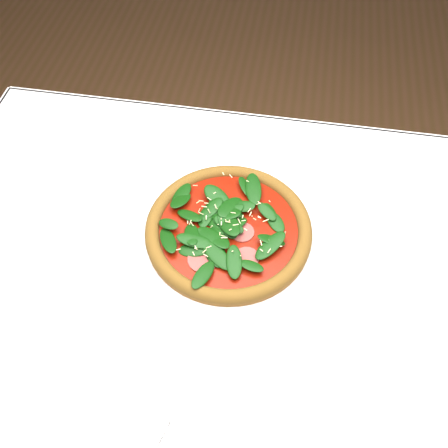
# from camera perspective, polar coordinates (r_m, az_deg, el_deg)

# --- Properties ---
(ground) EXTENTS (6.00, 6.00, 0.00)m
(ground) POSITION_cam_1_polar(r_m,az_deg,el_deg) (1.56, 0.97, -19.60)
(ground) COLOR brown
(ground) RESTS_ON ground
(dining_table) EXTENTS (1.21, 0.81, 0.75)m
(dining_table) POSITION_cam_1_polar(r_m,az_deg,el_deg) (0.96, 1.50, -8.34)
(dining_table) COLOR silver
(dining_table) RESTS_ON ground
(plate) EXTENTS (0.35, 0.35, 0.01)m
(plate) POSITION_cam_1_polar(r_m,az_deg,el_deg) (0.90, 0.51, -1.19)
(plate) COLOR white
(plate) RESTS_ON dining_table
(pizza) EXTENTS (0.36, 0.36, 0.04)m
(pizza) POSITION_cam_1_polar(r_m,az_deg,el_deg) (0.89, 0.52, -0.45)
(pizza) COLOR olive
(pizza) RESTS_ON plate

